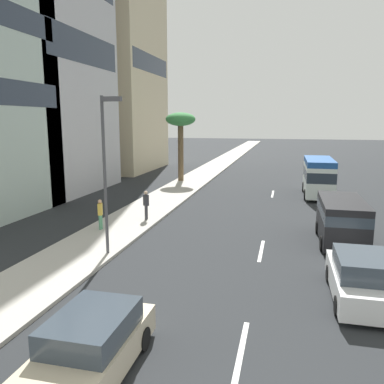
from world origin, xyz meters
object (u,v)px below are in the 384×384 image
Objects in this scene: car_lead at (90,348)px; van_fourth at (342,218)px; pedestrian_near_lamp at (146,204)px; pedestrian_mid_block at (100,213)px; street_lamp at (106,159)px; palm_tree at (181,124)px; car_third at (361,278)px; minibus_second at (318,176)px.

car_lead is 14.62m from van_fourth.
pedestrian_near_lamp is 1.05× the size of pedestrian_mid_block.
pedestrian_mid_block is (-2.71, 1.71, -0.05)m from pedestrian_near_lamp.
car_lead is at bearing -157.95° from street_lamp.
street_lamp is (-22.12, -2.58, -1.35)m from palm_tree.
car_third is 11.24m from street_lamp.
pedestrian_mid_block is 19.14m from palm_tree.
pedestrian_near_lamp reaches higher than pedestrian_mid_block.
pedestrian_mid_block is at bearing 31.87° from street_lamp.
palm_tree reaches higher than pedestrian_mid_block.
van_fourth is at bearing -66.46° from street_lamp.
car_lead is 26.52m from minibus_second.
car_third is 2.51× the size of pedestrian_near_lamp.
car_third is 13.79m from pedestrian_near_lamp.
street_lamp reaches higher than minibus_second.
van_fourth is (6.71, -0.17, 0.50)m from car_third.
car_lead is 2.50× the size of pedestrian_near_lamp.
van_fourth is 2.78× the size of pedestrian_near_lamp.
car_third is 27.95m from palm_tree.
pedestrian_mid_block is at bearing 65.76° from car_third.
minibus_second is at bearing 122.18° from pedestrian_mid_block.
van_fourth is at bearing 149.90° from car_lead.
pedestrian_near_lamp is at bearing 4.72° from street_lamp.
car_third is at bearing -179.86° from minibus_second.
pedestrian_near_lamp is (8.40, 10.93, 0.35)m from car_third.
car_lead is 14.82m from pedestrian_near_lamp.
street_lamp is at bearing -173.34° from palm_tree.
pedestrian_mid_block is 5.42m from street_lamp.
minibus_second is 12.90m from van_fourth.
pedestrian_mid_block reaches higher than car_lead.
van_fourth reaches higher than car_third.
minibus_second is 14.36m from palm_tree.
car_lead is at bearing 149.90° from van_fourth.
van_fourth is at bearing -1.46° from car_third.
pedestrian_near_lamp is (-11.20, 10.88, -0.55)m from minibus_second.
van_fourth is (-12.89, -0.22, -0.40)m from minibus_second.
van_fourth is 11.97m from street_lamp.
minibus_second is 15.63m from pedestrian_near_lamp.
pedestrian_near_lamp is 3.20m from pedestrian_mid_block.
street_lamp reaches higher than car_lead.
minibus_second is at bearing -109.65° from palm_tree.
pedestrian_mid_block is at bearing 137.85° from minibus_second.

